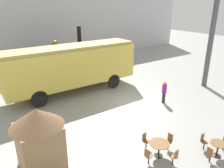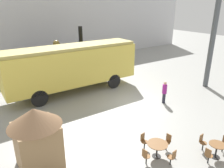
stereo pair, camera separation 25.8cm
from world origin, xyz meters
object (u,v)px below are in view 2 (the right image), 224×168
(cafe_table_mid, at_px, (157,146))
(visitor_person, at_px, (164,92))
(steam_locomotive, at_px, (62,58))
(cafe_table_near, at_px, (217,147))
(cafe_chair_0, at_px, (208,155))
(ticket_kiosk, at_px, (37,135))
(passenger_coach_vintage, at_px, (73,65))

(cafe_table_mid, distance_m, visitor_person, 6.43)
(steam_locomotive, height_order, cafe_table_near, steam_locomotive)
(cafe_table_mid, bearing_deg, visitor_person, 40.52)
(steam_locomotive, distance_m, visitor_person, 10.73)
(cafe_chair_0, relative_size, visitor_person, 0.51)
(cafe_table_mid, bearing_deg, ticket_kiosk, 152.84)
(cafe_table_near, distance_m, visitor_person, 6.36)
(cafe_table_mid, height_order, ticket_kiosk, ticket_kiosk)
(cafe_chair_0, relative_size, ticket_kiosk, 0.29)
(visitor_person, bearing_deg, passenger_coach_vintage, 128.84)
(steam_locomotive, xyz_separation_m, cafe_table_near, (1.59, -15.70, -1.46))
(cafe_table_near, distance_m, cafe_chair_0, 0.77)
(passenger_coach_vintage, distance_m, cafe_table_near, 12.00)
(visitor_person, height_order, ticket_kiosk, ticket_kiosk)
(cafe_table_mid, relative_size, cafe_chair_0, 1.15)
(steam_locomotive, relative_size, ticket_kiosk, 2.66)
(steam_locomotive, relative_size, cafe_table_mid, 7.99)
(passenger_coach_vintage, relative_size, cafe_chair_0, 12.63)
(steam_locomotive, height_order, passenger_coach_vintage, steam_locomotive)
(cafe_chair_0, bearing_deg, cafe_table_mid, 128.85)
(passenger_coach_vintage, distance_m, cafe_chair_0, 11.95)
(cafe_table_near, xyz_separation_m, ticket_kiosk, (-7.37, 4.22, 1.10))
(steam_locomotive, height_order, cafe_table_mid, steam_locomotive)
(cafe_table_near, height_order, cafe_table_mid, cafe_table_near)
(cafe_chair_0, distance_m, ticket_kiosk, 7.96)
(cafe_table_near, distance_m, cafe_table_mid, 2.91)
(passenger_coach_vintage, height_order, cafe_table_mid, passenger_coach_vintage)
(cafe_chair_0, bearing_deg, passenger_coach_vintage, 92.60)
(steam_locomotive, relative_size, cafe_chair_0, 9.16)
(steam_locomotive, distance_m, ticket_kiosk, 12.85)
(cafe_table_near, bearing_deg, visitor_person, 66.81)
(cafe_table_near, height_order, visitor_person, visitor_person)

